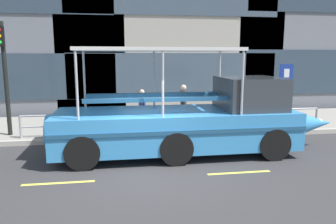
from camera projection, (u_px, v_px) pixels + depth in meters
ground_plane at (150, 168)px, 9.38m from camera, size 120.00×120.00×0.00m
sidewalk at (137, 125)px, 14.81m from camera, size 32.00×4.80×0.18m
curb_edge at (141, 138)px, 12.39m from camera, size 32.00×0.18×0.18m
lane_centreline at (153, 178)px, 8.62m from camera, size 25.80×0.12×0.01m
curb_guardrail at (179, 118)px, 12.84m from camera, size 11.93×0.09×0.86m
traffic_light_pole at (4, 68)px, 12.05m from camera, size 0.24×0.46×4.24m
parking_sign at (285, 84)px, 13.92m from camera, size 0.60×0.12×2.66m
duck_tour_boat at (192, 121)px, 10.67m from camera, size 9.56×2.57×3.43m
pedestrian_near_bow at (241, 101)px, 14.33m from camera, size 0.34×0.41×1.71m
pedestrian_mid_left at (183, 101)px, 14.06m from camera, size 0.24×0.52×1.78m
pedestrian_mid_right at (142, 104)px, 13.97m from camera, size 0.28×0.42×1.59m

